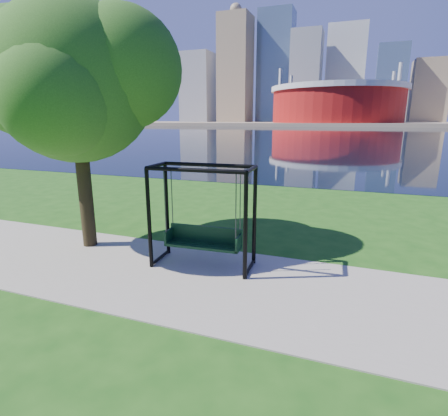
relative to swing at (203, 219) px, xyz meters
The scene contains 8 objects.
ground 1.41m from the swing, 30.29° to the right, with size 900.00×900.00×0.00m, color #1E5114.
path 1.59m from the swing, 56.05° to the right, with size 120.00×4.00×0.03m, color #9E937F.
river 101.69m from the swing, 89.69° to the left, with size 900.00×180.00×0.02m, color black.
far_bank 305.68m from the swing, 89.90° to the left, with size 900.00×228.00×2.00m, color #937F60.
stadium 235.22m from the swing, 92.30° to the left, with size 83.00×83.00×32.00m.
skyline 320.96m from the swing, 90.67° to the left, with size 392.00×66.00×96.50m.
swing is the anchor object (origin of this frame).
park_tree 5.20m from the swing, behind, with size 5.53×5.00×6.87m.
Camera 1 is at (2.86, -7.40, 3.66)m, focal length 28.00 mm.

